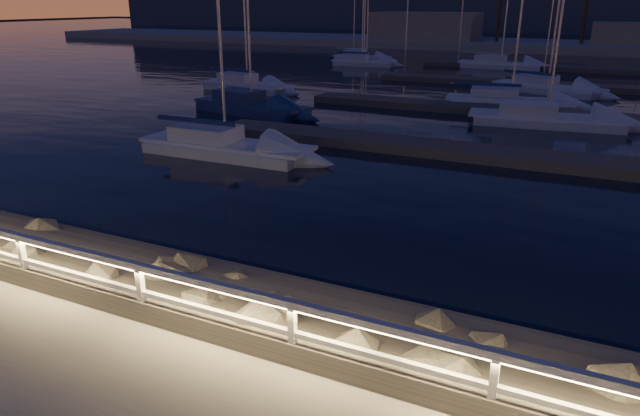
# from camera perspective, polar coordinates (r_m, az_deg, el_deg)

# --- Properties ---
(ground) EXTENTS (400.00, 400.00, 0.00)m
(ground) POSITION_cam_1_polar(r_m,az_deg,el_deg) (9.66, -8.10, -13.40)
(ground) COLOR #A6A296
(ground) RESTS_ON ground
(harbor_water) EXTENTS (400.00, 440.00, 0.60)m
(harbor_water) POSITION_cam_1_polar(r_m,az_deg,el_deg) (38.62, 18.75, 9.62)
(harbor_water) COLOR black
(harbor_water) RESTS_ON ground
(guard_rail) EXTENTS (44.11, 0.12, 1.06)m
(guard_rail) POSITION_cam_1_polar(r_m,az_deg,el_deg) (9.29, -8.69, -9.30)
(guard_rail) COLOR white
(guard_rail) RESTS_ON ground
(riprap) EXTENTS (40.02, 2.40, 1.29)m
(riprap) POSITION_cam_1_polar(r_m,az_deg,el_deg) (14.09, -23.51, -4.77)
(riprap) COLOR slate
(riprap) RESTS_ON ground
(floating_docks) EXTENTS (22.00, 36.00, 0.40)m
(floating_docks) POSITION_cam_1_polar(r_m,az_deg,el_deg) (39.79, 19.10, 10.68)
(floating_docks) COLOR #5F584F
(floating_docks) RESTS_ON ground
(far_shore) EXTENTS (160.00, 14.00, 5.20)m
(far_shore) POSITION_cam_1_polar(r_m,az_deg,el_deg) (80.96, 23.13, 14.90)
(far_shore) COLOR #A6A296
(far_shore) RESTS_ON ground
(distant_hills) EXTENTS (230.00, 37.50, 18.00)m
(distant_hills) POSITION_cam_1_polar(r_m,az_deg,el_deg) (142.84, 15.83, 19.04)
(distant_hills) COLOR #344151
(distant_hills) RESTS_ON ground
(sailboat_a) EXTENTS (7.50, 3.50, 12.41)m
(sailboat_a) POSITION_cam_1_polar(r_m,az_deg,el_deg) (32.52, -7.11, 10.19)
(sailboat_a) COLOR navy
(sailboat_a) RESTS_ON ground
(sailboat_b) EXTENTS (7.36, 2.39, 12.43)m
(sailboat_b) POSITION_cam_1_polar(r_m,az_deg,el_deg) (23.57, -9.79, 6.28)
(sailboat_b) COLOR silver
(sailboat_b) RESTS_ON ground
(sailboat_c) EXTENTS (7.79, 3.20, 12.85)m
(sailboat_c) POSITION_cam_1_polar(r_m,az_deg,el_deg) (30.99, 21.41, 8.44)
(sailboat_c) COLOR silver
(sailboat_c) RESTS_ON ground
(sailboat_e) EXTENTS (7.16, 3.02, 11.90)m
(sailboat_e) POSITION_cam_1_polar(r_m,az_deg,el_deg) (41.03, -7.47, 12.17)
(sailboat_e) COLOR silver
(sailboat_e) RESTS_ON ground
(sailboat_i) EXTENTS (6.29, 2.47, 10.51)m
(sailboat_i) POSITION_cam_1_polar(r_m,az_deg,el_deg) (57.20, 4.22, 14.41)
(sailboat_i) COLOR silver
(sailboat_i) RESTS_ON ground
(sailboat_j) EXTENTS (7.58, 3.13, 12.54)m
(sailboat_j) POSITION_cam_1_polar(r_m,az_deg,el_deg) (35.60, 18.23, 10.17)
(sailboat_j) COLOR silver
(sailboat_j) RESTS_ON ground
(sailboat_k) EXTENTS (7.62, 4.55, 12.52)m
(sailboat_k) POSITION_cam_1_polar(r_m,az_deg,el_deg) (42.66, 21.58, 11.23)
(sailboat_k) COLOR silver
(sailboat_k) RESTS_ON ground
(sailboat_m) EXTENTS (6.11, 1.91, 10.40)m
(sailboat_m) POSITION_cam_1_polar(r_m,az_deg,el_deg) (62.18, 4.07, 14.85)
(sailboat_m) COLOR silver
(sailboat_m) RESTS_ON ground
(sailboat_n) EXTENTS (7.71, 2.46, 13.04)m
(sailboat_n) POSITION_cam_1_polar(r_m,az_deg,el_deg) (57.24, 17.43, 13.63)
(sailboat_n) COLOR silver
(sailboat_n) RESTS_ON ground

